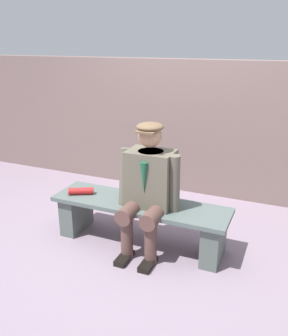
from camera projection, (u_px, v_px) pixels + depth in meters
name	position (u px, v px, depth m)	size (l,w,h in m)	color
ground_plane	(140.00, 243.00, 3.56)	(30.00, 30.00, 0.00)	gray
bench	(140.00, 217.00, 3.46)	(1.70, 0.47, 0.43)	#4F5C59
seated_man	(148.00, 185.00, 3.25)	(0.59, 0.60, 1.21)	#5A5646
rolled_magazine	(81.00, 191.00, 3.58)	(0.07, 0.07, 0.24)	#B21E1E
stadium_wall	(188.00, 127.00, 4.61)	(12.00, 0.24, 1.66)	#715C57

